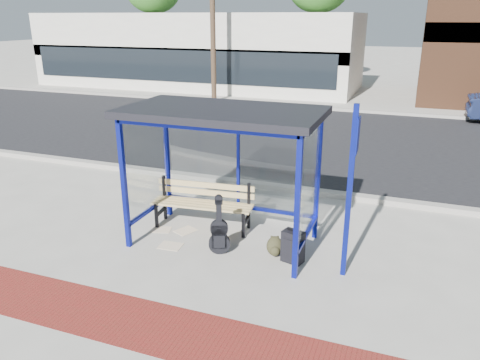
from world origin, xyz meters
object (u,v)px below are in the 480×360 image
at_px(bench, 203,201).
at_px(backpack, 275,247).
at_px(suitcase, 293,247).
at_px(guitar_bag, 219,234).

relative_size(bench, backpack, 5.84).
bearing_deg(backpack, bench, 139.05).
distance_m(suitcase, backpack, 0.37).
bearing_deg(guitar_bag, suitcase, -17.02).
height_order(bench, guitar_bag, guitar_bag).
relative_size(guitar_bag, backpack, 2.97).
bearing_deg(guitar_bag, backpack, -7.90).
bearing_deg(suitcase, backpack, 178.07).
height_order(suitcase, backpack, suitcase).
relative_size(guitar_bag, suitcase, 1.66).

